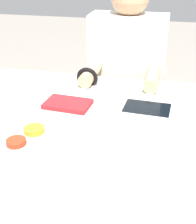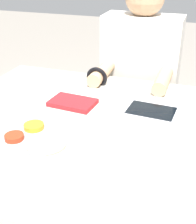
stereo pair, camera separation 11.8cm
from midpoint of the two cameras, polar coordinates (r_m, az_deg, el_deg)
dining_table at (r=1.45m, az=-6.00°, el=-14.83°), size 1.16×1.05×0.73m
thali_tray at (r=1.11m, az=-14.06°, el=-5.72°), size 0.31×0.31×0.03m
red_notebook at (r=1.37m, az=-8.00°, el=1.35°), size 0.20×0.14×0.02m
tablet_device at (r=1.33m, az=6.47°, el=0.57°), size 0.22×0.17×0.01m
person_diner at (r=1.88m, az=3.30°, el=3.56°), size 0.43×0.47×1.23m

